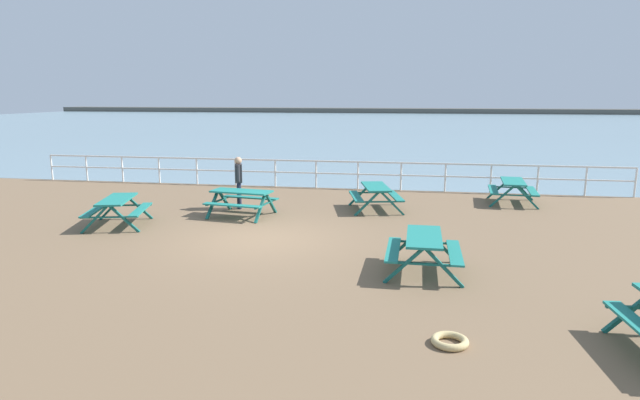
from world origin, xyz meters
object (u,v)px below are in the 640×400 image
at_px(visitor, 239,179).
at_px(picnic_table_mid_centre, 376,192).
at_px(picnic_table_seaward, 117,205).
at_px(picnic_table_near_right, 424,245).
at_px(picnic_table_far_right, 513,186).
at_px(picnic_table_near_left, 242,197).

bearing_deg(visitor, picnic_table_mid_centre, -10.65).
xyz_separation_m(picnic_table_seaward, visitor, (2.58, 2.81, 0.36)).
relative_size(picnic_table_seaward, visitor, 1.28).
bearing_deg(picnic_table_near_right, picnic_table_far_right, -20.92).
relative_size(picnic_table_near_right, picnic_table_far_right, 0.95).
xyz_separation_m(picnic_table_near_left, picnic_table_far_right, (8.32, 3.39, 0.00)).
relative_size(picnic_table_near_left, picnic_table_far_right, 1.04).
bearing_deg(picnic_table_seaward, picnic_table_near_left, -74.20).
distance_m(picnic_table_near_right, picnic_table_mid_centre, 6.06).
bearing_deg(picnic_table_near_right, visitor, 47.22).
relative_size(picnic_table_far_right, visitor, 1.15).
distance_m(picnic_table_near_right, picnic_table_far_right, 8.30).
distance_m(picnic_table_mid_centre, picnic_table_far_right, 4.80).
distance_m(picnic_table_near_left, picnic_table_near_right, 6.86).
xyz_separation_m(picnic_table_near_left, picnic_table_seaward, (-3.00, -1.78, 0.00)).
height_order(picnic_table_near_left, picnic_table_mid_centre, same).
height_order(picnic_table_far_right, visitor, visitor).
bearing_deg(visitor, picnic_table_seaward, -150.14).
bearing_deg(picnic_table_seaward, picnic_table_far_right, -80.36).
height_order(picnic_table_seaward, visitor, visitor).
xyz_separation_m(picnic_table_near_right, picnic_table_far_right, (3.01, 7.73, 0.00)).
bearing_deg(picnic_table_mid_centre, picnic_table_seaward, 102.41).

